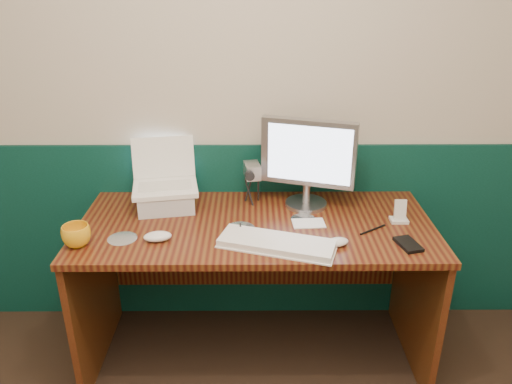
{
  "coord_description": "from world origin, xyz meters",
  "views": [
    {
      "loc": [
        0.14,
        -0.62,
        1.79
      ],
      "look_at": [
        0.16,
        1.23,
        0.97
      ],
      "focal_mm": 35.0,
      "sensor_mm": 36.0,
      "label": 1
    }
  ],
  "objects_px": {
    "desk": "(256,292)",
    "laptop": "(163,166)",
    "monitor": "(308,163)",
    "mug": "(76,236)",
    "keyboard": "(277,244)",
    "camcorder": "(252,185)"
  },
  "relations": [
    {
      "from": "desk",
      "to": "laptop",
      "type": "relative_size",
      "value": 5.34
    },
    {
      "from": "laptop",
      "to": "monitor",
      "type": "distance_m",
      "value": 0.67
    },
    {
      "from": "desk",
      "to": "laptop",
      "type": "height_order",
      "value": "laptop"
    },
    {
      "from": "laptop",
      "to": "mug",
      "type": "xyz_separation_m",
      "value": [
        -0.31,
        -0.36,
        -0.17
      ]
    },
    {
      "from": "laptop",
      "to": "keyboard",
      "type": "relative_size",
      "value": 0.63
    },
    {
      "from": "desk",
      "to": "keyboard",
      "type": "bearing_deg",
      "value": -68.45
    },
    {
      "from": "desk",
      "to": "camcorder",
      "type": "distance_m",
      "value": 0.52
    },
    {
      "from": "camcorder",
      "to": "laptop",
      "type": "bearing_deg",
      "value": 178.06
    },
    {
      "from": "monitor",
      "to": "laptop",
      "type": "bearing_deg",
      "value": -160.55
    },
    {
      "from": "keyboard",
      "to": "desk",
      "type": "bearing_deg",
      "value": 129.23
    },
    {
      "from": "desk",
      "to": "mug",
      "type": "bearing_deg",
      "value": -165.1
    },
    {
      "from": "laptop",
      "to": "camcorder",
      "type": "height_order",
      "value": "laptop"
    },
    {
      "from": "laptop",
      "to": "keyboard",
      "type": "distance_m",
      "value": 0.67
    },
    {
      "from": "mug",
      "to": "camcorder",
      "type": "distance_m",
      "value": 0.84
    },
    {
      "from": "camcorder",
      "to": "monitor",
      "type": "bearing_deg",
      "value": -18.08
    },
    {
      "from": "keyboard",
      "to": "monitor",
      "type": "bearing_deg",
      "value": 85.88
    },
    {
      "from": "keyboard",
      "to": "mug",
      "type": "bearing_deg",
      "value": -163.54
    },
    {
      "from": "camcorder",
      "to": "desk",
      "type": "bearing_deg",
      "value": -95.76
    },
    {
      "from": "mug",
      "to": "camcorder",
      "type": "xyz_separation_m",
      "value": [
        0.72,
        0.42,
        0.05
      ]
    },
    {
      "from": "monitor",
      "to": "keyboard",
      "type": "xyz_separation_m",
      "value": [
        -0.16,
        -0.4,
        -0.21
      ]
    },
    {
      "from": "monitor",
      "to": "camcorder",
      "type": "height_order",
      "value": "monitor"
    },
    {
      "from": "desk",
      "to": "mug",
      "type": "distance_m",
      "value": 0.87
    }
  ]
}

